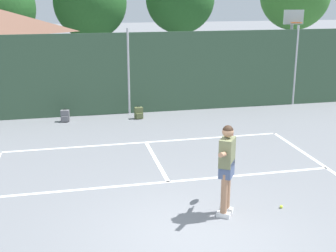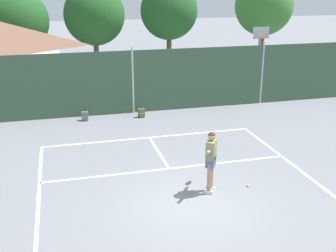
{
  "view_description": "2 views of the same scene",
  "coord_description": "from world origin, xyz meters",
  "views": [
    {
      "loc": [
        -2.18,
        -7.27,
        4.28
      ],
      "look_at": [
        -0.02,
        2.42,
        1.38
      ],
      "focal_mm": 49.32,
      "sensor_mm": 36.0,
      "label": 1
    },
    {
      "loc": [
        -3.24,
        -9.72,
        5.82
      ],
      "look_at": [
        -0.07,
        2.33,
        1.54
      ],
      "focal_mm": 44.97,
      "sensor_mm": 36.0,
      "label": 2
    }
  ],
  "objects": [
    {
      "name": "ground_plane",
      "position": [
        0.0,
        0.0,
        0.0
      ],
      "size": [
        120.0,
        120.0,
        0.0
      ],
      "primitive_type": "plane",
      "color": "slate"
    },
    {
      "name": "basketball_hoop",
      "position": [
        7.34,
        11.08,
        2.31
      ],
      "size": [
        0.9,
        0.67,
        3.55
      ],
      "color": "#9E9EA3",
      "rests_on": "ground"
    },
    {
      "name": "backpack_olive",
      "position": [
        0.22,
        8.18,
        0.19
      ],
      "size": [
        0.3,
        0.26,
        0.46
      ],
      "color": "#566038",
      "rests_on": "ground"
    },
    {
      "name": "chainlink_fence",
      "position": [
        0.0,
        9.0,
        1.46
      ],
      "size": [
        26.09,
        0.09,
        3.06
      ],
      "color": "#38563D",
      "rests_on": "ground"
    },
    {
      "name": "treeline_backdrop",
      "position": [
        0.2,
        20.04,
        3.76
      ],
      "size": [
        28.38,
        3.97,
        6.36
      ],
      "color": "brown",
      "rests_on": "ground"
    },
    {
      "name": "tennis_ball",
      "position": [
        1.97,
        0.64,
        0.03
      ],
      "size": [
        0.07,
        0.07,
        0.07
      ],
      "primitive_type": "sphere",
      "color": "#CCE033",
      "rests_on": "ground"
    },
    {
      "name": "court_markings",
      "position": [
        0.0,
        0.65,
        0.0
      ],
      "size": [
        8.3,
        11.1,
        0.01
      ],
      "color": "white",
      "rests_on": "ground"
    },
    {
      "name": "backpack_grey",
      "position": [
        -2.3,
        8.33,
        0.19
      ],
      "size": [
        0.31,
        0.28,
        0.46
      ],
      "color": "slate",
      "rests_on": "ground"
    },
    {
      "name": "tennis_player",
      "position": [
        0.75,
        0.64,
        1.11
      ],
      "size": [
        0.75,
        1.29,
        1.85
      ],
      "color": "silver",
      "rests_on": "ground"
    }
  ]
}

